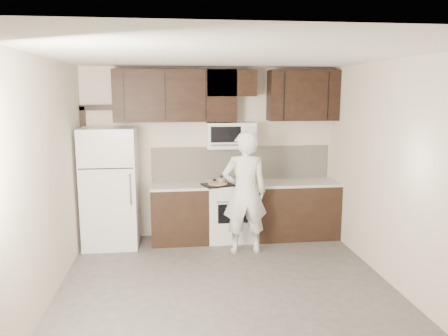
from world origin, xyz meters
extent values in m
plane|color=#4A4846|center=(0.00, 0.00, 0.00)|extent=(4.50, 4.50, 0.00)
plane|color=beige|center=(0.00, 2.25, 1.35)|extent=(4.00, 0.00, 4.00)
plane|color=white|center=(0.00, 0.00, 2.70)|extent=(4.50, 4.50, 0.00)
cube|color=black|center=(-0.52, 1.94, 0.43)|extent=(0.87, 0.62, 0.87)
cube|color=black|center=(1.34, 1.94, 0.43)|extent=(1.32, 0.62, 0.87)
cube|color=beige|center=(-0.52, 1.94, 0.89)|extent=(0.87, 0.64, 0.04)
cube|color=beige|center=(1.34, 1.94, 0.89)|extent=(1.32, 0.64, 0.04)
cube|color=white|center=(0.30, 1.94, 0.45)|extent=(0.76, 0.62, 0.89)
cube|color=white|center=(0.30, 1.94, 0.90)|extent=(0.76, 0.62, 0.02)
cube|color=black|center=(0.30, 1.63, 0.50)|extent=(0.50, 0.01, 0.30)
cylinder|color=silver|center=(0.30, 1.60, 0.70)|extent=(0.55, 0.02, 0.02)
cylinder|color=black|center=(0.12, 1.79, 0.93)|extent=(0.20, 0.20, 0.03)
cylinder|color=black|center=(0.48, 1.79, 0.93)|extent=(0.20, 0.20, 0.03)
cylinder|color=black|center=(0.12, 2.09, 0.93)|extent=(0.20, 0.20, 0.03)
cylinder|color=black|center=(0.48, 2.09, 0.93)|extent=(0.20, 0.20, 0.03)
cube|color=beige|center=(0.50, 2.24, 1.18)|extent=(2.90, 0.02, 0.54)
cube|color=black|center=(-0.55, 2.08, 2.26)|extent=(1.85, 0.35, 0.78)
cube|color=black|center=(1.45, 2.08, 2.26)|extent=(1.10, 0.35, 0.78)
cube|color=black|center=(0.30, 2.08, 2.45)|extent=(0.76, 0.35, 0.40)
cube|color=white|center=(0.30, 2.06, 1.65)|extent=(0.76, 0.38, 0.40)
cube|color=black|center=(0.20, 1.86, 1.68)|extent=(0.46, 0.01, 0.24)
cube|color=silver|center=(0.56, 1.86, 1.68)|extent=(0.18, 0.01, 0.24)
cylinder|color=silver|center=(0.20, 1.84, 1.52)|extent=(0.46, 0.02, 0.02)
cube|color=white|center=(-1.55, 1.89, 0.90)|extent=(0.80, 0.72, 1.80)
cube|color=black|center=(-1.55, 1.53, 1.25)|extent=(0.77, 0.01, 0.02)
cylinder|color=silver|center=(-1.22, 1.50, 0.95)|extent=(0.03, 0.03, 0.45)
cube|color=black|center=(-1.96, 2.21, 1.05)|extent=(0.08, 0.08, 2.10)
cube|color=black|center=(-1.75, 2.21, 2.08)|extent=(0.50, 0.08, 0.08)
cylinder|color=silver|center=(0.12, 1.79, 0.97)|extent=(0.16, 0.16, 0.13)
sphere|color=black|center=(0.12, 1.79, 1.05)|extent=(0.03, 0.03, 0.03)
cylinder|color=black|center=(0.24, 1.82, 0.99)|extent=(0.16, 0.05, 0.02)
cube|color=black|center=(0.07, 1.78, 0.92)|extent=(0.52, 0.45, 0.02)
cylinder|color=beige|center=(0.07, 1.78, 0.94)|extent=(0.37, 0.37, 0.02)
imported|color=white|center=(0.41, 1.34, 0.89)|extent=(0.66, 0.45, 1.78)
camera|label=1|loc=(-0.62, -4.68, 2.32)|focal=35.00mm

